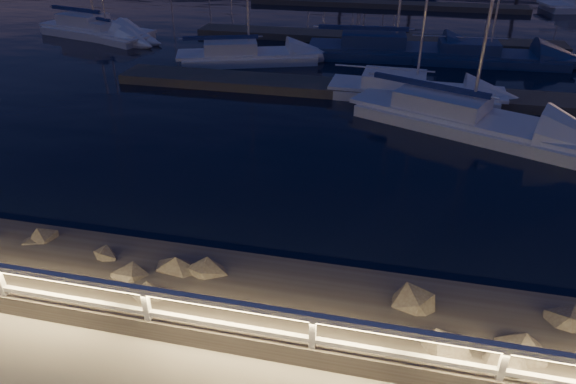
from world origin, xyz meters
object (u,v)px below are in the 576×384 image
Objects in this scene: sailboat_a at (106,33)px; sailboat_c at (411,89)px; sailboat_b at (245,54)px; sailboat_e at (94,29)px; sailboat_g at (390,48)px; sailboat_d at (464,116)px; guard_rail at (251,317)px; sailboat_h at (484,55)px.

sailboat_c is at bearing 2.37° from sailboat_a.
sailboat_b is 1.03× the size of sailboat_c.
sailboat_g is at bearing 12.80° from sailboat_e.
sailboat_a is 0.76× the size of sailboat_e.
sailboat_d is at bearing -53.88° from sailboat_c.
guard_rail is 3.21× the size of sailboat_e.
sailboat_e reaches higher than sailboat_c.
guard_rail is at bearing -85.83° from sailboat_d.
sailboat_b is at bearing -164.07° from sailboat_g.
sailboat_c is at bearing 147.40° from sailboat_d.
guard_rail is 20.81m from sailboat_b.
sailboat_b is 12.63m from sailboat_h.
sailboat_e is 18.57m from sailboat_g.
sailboat_b is 0.84× the size of sailboat_d.
sailboat_h reaches higher than sailboat_c.
sailboat_g reaches higher than sailboat_e.
guard_rail is 13.81m from sailboat_d.
guard_rail is at bearing -32.17° from sailboat_a.
sailboat_g is (7.44, 2.76, 0.04)m from sailboat_b.
sailboat_h is (4.88, -0.01, -0.06)m from sailboat_g.
sailboat_c reaches higher than guard_rail.
sailboat_g is 1.13× the size of sailboat_h.
sailboat_b is at bearing 5.70° from sailboat_a.
sailboat_a is at bearing 174.67° from sailboat_g.
sailboat_b reaches higher than sailboat_c.
sailboat_h is at bearing 103.43° from sailboat_d.
guard_rail is 3.43× the size of sailboat_b.
sailboat_a is 1.37m from sailboat_e.
sailboat_e is at bearing 175.24° from sailboat_h.
guard_rail is 3.53× the size of sailboat_c.
sailboat_b is at bearing 170.62° from sailboat_d.
sailboat_b is at bearing -169.95° from sailboat_h.
sailboat_a is 0.69× the size of sailboat_d.
sailboat_g is at bearing 21.85° from sailboat_a.
sailboat_g is 4.88m from sailboat_h.
sailboat_g reaches higher than sailboat_h.
sailboat_c is at bearing 81.18° from guard_rail.
sailboat_d reaches higher than guard_rail.
sailboat_b reaches higher than guard_rail.
sailboat_d is 24.17m from sailboat_e.
sailboat_b is 0.91× the size of sailboat_h.
sailboat_c reaches higher than sailboat_a.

